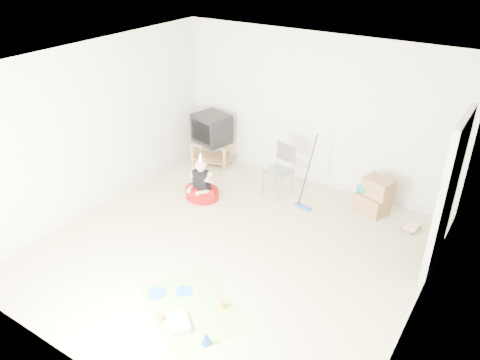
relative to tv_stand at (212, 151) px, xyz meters
The scene contains 16 objects.
ground 2.79m from the tv_stand, 48.72° to the right, with size 5.00×5.00×0.00m, color beige.
doorway_recess 4.47m from the tv_stand, 11.65° to the right, with size 0.02×0.90×2.05m, color black.
tv_stand is the anchor object (origin of this frame).
crt_tv 0.45m from the tv_stand, 63.43° to the right, with size 0.63×0.52×0.54m, color black.
folding_chair 1.67m from the tv_stand, 12.04° to the right, with size 0.47×0.46×0.90m.
cardboard_boxes 3.18m from the tv_stand, ahead, with size 0.59×0.50×0.61m.
floor_mop 2.25m from the tv_stand, 13.56° to the right, with size 0.31×0.39×1.17m.
book_pile 3.85m from the tv_stand, ahead, with size 0.27×0.32×0.09m.
seated_woman 1.33m from the tv_stand, 61.60° to the right, with size 0.61×0.61×0.84m.
party_mat 3.93m from the tv_stand, 57.51° to the right, with size 1.29×0.94×0.01m, color #FF357C.
birthday_cake 4.22m from the tv_stand, 59.17° to the right, with size 0.37×0.36×0.14m.
blue_plate_near 3.66m from the tv_stand, 59.56° to the right, with size 0.21×0.21×0.01m, color blue.
blue_plate_far 3.72m from the tv_stand, 64.60° to the right, with size 0.24×0.24×0.01m, color blue.
orange_cup_near 3.94m from the tv_stand, 52.15° to the right, with size 0.07×0.07×0.08m, color orange.
orange_cup_far 4.15m from the tv_stand, 62.32° to the right, with size 0.08×0.08×0.09m, color orange.
blue_party_hat 4.48m from the tv_stand, 54.77° to the right, with size 0.12×0.12×0.17m, color #1843A8.
Camera 1 is at (3.05, -4.42, 4.00)m, focal length 35.00 mm.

